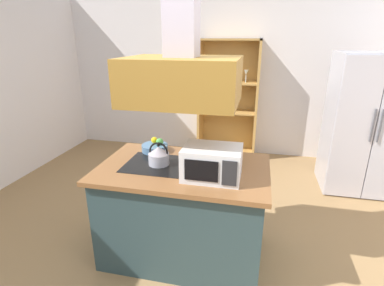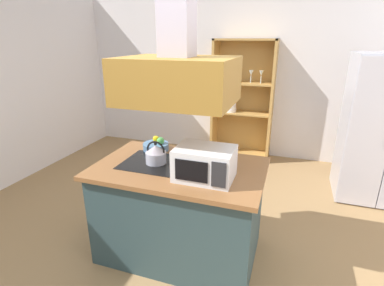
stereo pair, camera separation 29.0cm
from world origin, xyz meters
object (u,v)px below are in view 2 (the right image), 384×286
Objects in this scene: refrigerator at (383,130)px; dish_cabinet at (242,107)px; microwave at (205,163)px; cutting_board at (211,156)px; fruit_bowl at (156,146)px; kettle at (156,154)px.

dish_cabinet is at bearing 155.43° from refrigerator.
refrigerator is 3.93× the size of microwave.
cutting_board is (0.11, -2.37, 0.04)m from dish_cabinet.
fruit_bowl is (-0.58, 0.00, 0.03)m from cutting_board.
microwave is (0.07, -0.46, 0.12)m from cutting_board.
fruit_bowl is at bearing -147.15° from refrigerator.
refrigerator reaches higher than microwave.
dish_cabinet is 2.38m from cutting_board.
kettle is at bearing 163.24° from microwave.
microwave is (0.50, -0.15, 0.04)m from kettle.
dish_cabinet is at bearing 92.65° from cutting_board.
cutting_board is (0.43, 0.30, -0.08)m from kettle.
refrigerator is 2.33m from cutting_board.
dish_cabinet reaches higher than microwave.
microwave reaches higher than cutting_board.
cutting_board is (-1.77, -1.52, 0.01)m from refrigerator.
refrigerator reaches higher than fruit_bowl.
fruit_bowl reaches higher than cutting_board.
refrigerator is at bearing 32.85° from fruit_bowl.
kettle reaches higher than fruit_bowl.
microwave is 0.79m from fruit_bowl.
cutting_board is at bearing -139.43° from refrigerator.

